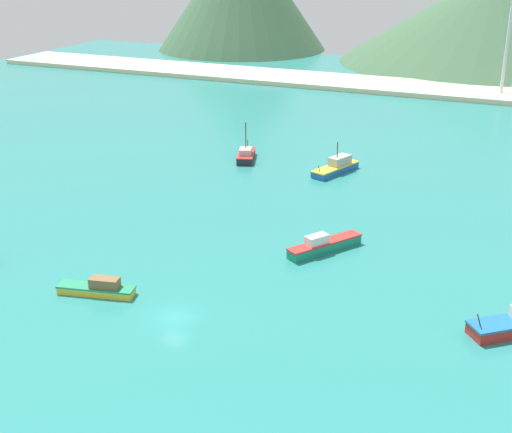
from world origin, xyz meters
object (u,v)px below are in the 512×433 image
(fishing_boat_0, at_px, (246,155))
(radio_tower, at_px, (508,36))
(fishing_boat_1, at_px, (98,288))
(fishing_boat_5, at_px, (324,245))
(fishing_boat_3, at_px, (336,167))

(fishing_boat_0, bearing_deg, radio_tower, 63.57)
(fishing_boat_1, relative_size, fishing_boat_5, 0.88)
(fishing_boat_0, distance_m, radio_tower, 80.28)
(radio_tower, bearing_deg, fishing_boat_1, -103.76)
(fishing_boat_0, xyz_separation_m, fishing_boat_5, (24.09, -30.59, -0.03))
(fishing_boat_1, bearing_deg, fishing_boat_0, 96.19)
(fishing_boat_0, distance_m, fishing_boat_1, 50.86)
(fishing_boat_1, bearing_deg, fishing_boat_3, 77.82)
(fishing_boat_1, height_order, fishing_boat_5, fishing_boat_5)
(fishing_boat_1, distance_m, fishing_boat_3, 51.31)
(fishing_boat_3, bearing_deg, fishing_boat_0, 178.56)
(fishing_boat_3, distance_m, radio_tower, 74.95)
(fishing_boat_5, relative_size, radio_tower, 0.35)
(fishing_boat_5, height_order, radio_tower, radio_tower)
(fishing_boat_1, height_order, radio_tower, radio_tower)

